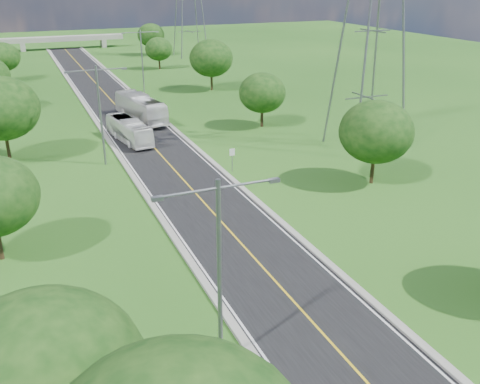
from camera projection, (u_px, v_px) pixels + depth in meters
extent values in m
plane|color=#1F4B15|center=(132.00, 123.00, 69.78)|extent=(260.00, 260.00, 0.00)
cube|color=black|center=(123.00, 113.00, 74.88)|extent=(8.00, 150.00, 0.06)
cube|color=gray|center=(92.00, 115.00, 73.32)|extent=(0.50, 150.00, 0.22)
cube|color=gray|center=(152.00, 109.00, 76.38)|extent=(0.50, 150.00, 0.22)
cylinder|color=slate|center=(232.00, 160.00, 52.46)|extent=(0.08, 0.08, 2.40)
cube|color=white|center=(232.00, 152.00, 52.13)|extent=(0.55, 0.04, 0.70)
cube|color=gray|center=(23.00, 47.00, 133.93)|extent=(1.20, 3.00, 2.00)
cube|color=gray|center=(103.00, 43.00, 141.14)|extent=(1.20, 3.00, 2.00)
cube|color=gray|center=(63.00, 39.00, 136.93)|extent=(30.00, 3.00, 1.20)
cylinder|color=slate|center=(220.00, 280.00, 24.84)|extent=(0.22, 0.22, 10.00)
cylinder|color=slate|center=(187.00, 193.00, 22.58)|extent=(2.80, 0.12, 0.12)
cylinder|color=slate|center=(248.00, 183.00, 23.59)|extent=(2.80, 0.12, 0.12)
cube|color=slate|center=(157.00, 199.00, 22.13)|extent=(0.50, 0.25, 0.18)
cube|color=slate|center=(274.00, 180.00, 24.08)|extent=(0.50, 0.25, 0.18)
cylinder|color=slate|center=(101.00, 117.00, 52.94)|extent=(0.22, 0.22, 10.00)
cylinder|color=slate|center=(81.00, 71.00, 50.69)|extent=(2.80, 0.12, 0.12)
cylinder|color=slate|center=(111.00, 69.00, 51.70)|extent=(2.80, 0.12, 0.12)
cube|color=slate|center=(67.00, 72.00, 50.24)|extent=(0.50, 0.25, 0.18)
cube|color=slate|center=(124.00, 69.00, 52.19)|extent=(0.50, 0.25, 0.18)
cylinder|color=slate|center=(142.00, 62.00, 85.38)|extent=(0.22, 0.22, 10.00)
cylinder|color=slate|center=(131.00, 33.00, 83.12)|extent=(2.80, 0.12, 0.12)
cylinder|color=slate|center=(149.00, 32.00, 84.13)|extent=(2.80, 0.12, 0.12)
cube|color=slate|center=(123.00, 33.00, 82.67)|extent=(0.50, 0.25, 0.18)
cube|color=slate|center=(157.00, 32.00, 84.62)|extent=(0.50, 0.25, 0.18)
ellipsoid|color=#0F340E|center=(45.00, 378.00, 18.44)|extent=(7.14, 7.14, 6.07)
cylinder|color=black|center=(8.00, 146.00, 55.24)|extent=(0.36, 0.36, 3.24)
ellipsoid|color=#0F340E|center=(1.00, 108.00, 53.73)|extent=(7.56, 7.56, 6.43)
cylinder|color=black|center=(6.00, 74.00, 96.44)|extent=(0.36, 0.36, 2.52)
ellipsoid|color=#0F340E|center=(3.00, 57.00, 95.26)|extent=(5.88, 5.88, 5.00)
cylinder|color=black|center=(373.00, 168.00, 49.46)|extent=(0.36, 0.36, 2.88)
ellipsoid|color=#0F340E|center=(376.00, 132.00, 48.12)|extent=(6.72, 6.72, 5.71)
cylinder|color=black|center=(262.00, 117.00, 67.90)|extent=(0.36, 0.36, 2.52)
ellipsoid|color=#0F340E|center=(262.00, 93.00, 66.73)|extent=(5.88, 5.88, 5.00)
cylinder|color=black|center=(212.00, 81.00, 88.96)|extent=(0.36, 0.36, 3.06)
ellipsoid|color=#0F340E|center=(211.00, 58.00, 87.54)|extent=(7.14, 7.14, 6.07)
cylinder|color=black|center=(160.00, 63.00, 108.63)|extent=(0.36, 0.36, 2.34)
ellipsoid|color=#0F340E|center=(159.00, 49.00, 107.55)|extent=(5.46, 5.46, 4.64)
cylinder|color=black|center=(152.00, 49.00, 126.86)|extent=(0.36, 0.36, 2.70)
ellipsoid|color=#0F340E|center=(151.00, 35.00, 125.61)|extent=(6.30, 6.30, 5.36)
imported|color=silver|center=(141.00, 108.00, 70.34)|extent=(4.53, 12.25, 3.33)
imported|color=white|center=(129.00, 130.00, 61.70)|extent=(3.71, 9.74, 2.65)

